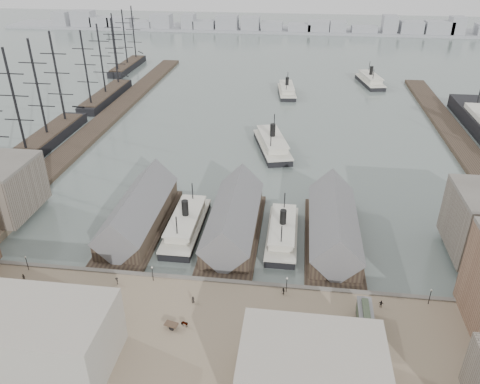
# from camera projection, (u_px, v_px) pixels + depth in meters

# --- Properties ---
(ground) EXTENTS (900.00, 900.00, 0.00)m
(ground) POSITION_uv_depth(u_px,v_px,m) (224.00, 274.00, 111.10)
(ground) COLOR #53605C
(ground) RESTS_ON ground
(quay) EXTENTS (180.00, 30.00, 2.00)m
(quay) POSITION_uv_depth(u_px,v_px,m) (208.00, 332.00, 93.18)
(quay) COLOR #776650
(quay) RESTS_ON ground
(seawall) EXTENTS (180.00, 1.20, 2.30)m
(seawall) POSITION_uv_depth(u_px,v_px,m) (220.00, 284.00, 106.02)
(seawall) COLOR #59544C
(seawall) RESTS_ON ground
(west_wharf) EXTENTS (10.00, 220.00, 1.60)m
(west_wharf) POSITION_uv_depth(u_px,v_px,m) (107.00, 118.00, 205.62)
(west_wharf) COLOR #2D231C
(west_wharf) RESTS_ON ground
(east_wharf) EXTENTS (10.00, 180.00, 1.60)m
(east_wharf) POSITION_uv_depth(u_px,v_px,m) (460.00, 143.00, 180.45)
(east_wharf) COLOR #2D231C
(east_wharf) RESTS_ON ground
(ferry_shed_west) EXTENTS (14.00, 42.00, 12.60)m
(ferry_shed_west) POSITION_uv_depth(u_px,v_px,m) (139.00, 213.00, 126.55)
(ferry_shed_west) COLOR #2D231C
(ferry_shed_west) RESTS_ON ground
(ferry_shed_center) EXTENTS (14.00, 42.00, 12.60)m
(ferry_shed_center) POSITION_uv_depth(u_px,v_px,m) (234.00, 220.00, 123.62)
(ferry_shed_center) COLOR #2D231C
(ferry_shed_center) RESTS_ON ground
(ferry_shed_east) EXTENTS (14.00, 42.00, 12.60)m
(ferry_shed_east) POSITION_uv_depth(u_px,v_px,m) (333.00, 227.00, 120.69)
(ferry_shed_east) COLOR #2D231C
(ferry_shed_east) RESTS_ON ground
(street_bldg_center) EXTENTS (24.00, 16.00, 10.00)m
(street_bldg_center) POSITION_uv_depth(u_px,v_px,m) (312.00, 370.00, 77.60)
(street_bldg_center) COLOR gray
(street_bldg_center) RESTS_ON quay
(street_bldg_west) EXTENTS (30.00, 16.00, 12.00)m
(street_bldg_west) POSITION_uv_depth(u_px,v_px,m) (27.00, 337.00, 82.76)
(street_bldg_west) COLOR gray
(street_bldg_west) RESTS_ON quay
(lamp_post_far_w) EXTENTS (0.44, 0.44, 3.92)m
(lamp_post_far_w) POSITION_uv_depth(u_px,v_px,m) (26.00, 261.00, 107.82)
(lamp_post_far_w) COLOR black
(lamp_post_far_w) RESTS_ON quay
(lamp_post_near_w) EXTENTS (0.44, 0.44, 3.92)m
(lamp_post_near_w) POSITION_uv_depth(u_px,v_px,m) (152.00, 271.00, 104.44)
(lamp_post_near_w) COLOR black
(lamp_post_near_w) RESTS_ON quay
(lamp_post_near_e) EXTENTS (0.44, 0.44, 3.92)m
(lamp_post_near_e) POSITION_uv_depth(u_px,v_px,m) (287.00, 282.00, 101.06)
(lamp_post_near_e) COLOR black
(lamp_post_near_e) RESTS_ON quay
(lamp_post_far_e) EXTENTS (0.44, 0.44, 3.92)m
(lamp_post_far_e) POSITION_uv_depth(u_px,v_px,m) (431.00, 294.00, 97.68)
(lamp_post_far_e) COLOR black
(lamp_post_far_e) RESTS_ON quay
(far_shore) EXTENTS (500.00, 40.00, 15.72)m
(far_shore) POSITION_uv_depth(u_px,v_px,m) (283.00, 27.00, 400.98)
(far_shore) COLOR gray
(far_shore) RESTS_ON ground
(ferry_docked_west) EXTENTS (8.44, 28.12, 10.04)m
(ferry_docked_west) POSITION_uv_depth(u_px,v_px,m) (186.00, 224.00, 126.17)
(ferry_docked_west) COLOR black
(ferry_docked_west) RESTS_ON ground
(ferry_docked_east) EXTENTS (7.83, 26.11, 9.32)m
(ferry_docked_east) POSITION_uv_depth(u_px,v_px,m) (282.00, 232.00, 122.97)
(ferry_docked_east) COLOR black
(ferry_docked_east) RESTS_ON ground
(ferry_open_near) EXTENTS (17.05, 32.17, 11.01)m
(ferry_open_near) POSITION_uv_depth(u_px,v_px,m) (272.00, 144.00, 175.04)
(ferry_open_near) COLOR black
(ferry_open_near) RESTS_ON ground
(ferry_open_mid) EXTENTS (10.87, 27.02, 9.39)m
(ferry_open_mid) POSITION_uv_depth(u_px,v_px,m) (287.00, 90.00, 238.88)
(ferry_open_mid) COLOR black
(ferry_open_mid) RESTS_ON ground
(ferry_open_far) EXTENTS (14.16, 30.18, 10.37)m
(ferry_open_far) POSITION_uv_depth(u_px,v_px,m) (370.00, 80.00, 255.34)
(ferry_open_far) COLOR black
(ferry_open_far) RESTS_ON ground
(sailing_ship_near) EXTENTS (9.61, 66.22, 39.52)m
(sailing_ship_near) POSITION_uv_depth(u_px,v_px,m) (38.00, 144.00, 174.42)
(sailing_ship_near) COLOR black
(sailing_ship_near) RESTS_ON ground
(sailing_ship_mid) EXTENTS (8.75, 50.54, 35.96)m
(sailing_ship_mid) POSITION_uv_depth(u_px,v_px,m) (106.00, 95.00, 230.63)
(sailing_ship_mid) COLOR black
(sailing_ship_mid) RESTS_ON ground
(sailing_ship_far) EXTENTS (8.39, 46.63, 34.51)m
(sailing_ship_far) POSITION_uv_depth(u_px,v_px,m) (128.00, 65.00, 285.53)
(sailing_ship_far) COLOR black
(sailing_ship_far) RESTS_ON ground
(tram) EXTENTS (3.08, 11.20, 3.97)m
(tram) POSITION_uv_depth(u_px,v_px,m) (365.00, 323.00, 91.24)
(tram) COLOR black
(tram) RESTS_ON quay
(horse_cart_left) EXTENTS (4.57, 3.65, 1.50)m
(horse_cart_left) POSITION_uv_depth(u_px,v_px,m) (69.00, 299.00, 99.08)
(horse_cart_left) COLOR black
(horse_cart_left) RESTS_ON quay
(horse_cart_center) EXTENTS (4.90, 2.30, 1.47)m
(horse_cart_center) POSITION_uv_depth(u_px,v_px,m) (180.00, 324.00, 92.63)
(horse_cart_center) COLOR black
(horse_cart_center) RESTS_ON quay
(horse_cart_right) EXTENTS (4.87, 2.86, 1.66)m
(horse_cart_right) POSITION_uv_depth(u_px,v_px,m) (335.00, 354.00, 85.84)
(horse_cart_right) COLOR black
(horse_cart_right) RESTS_ON quay
(pedestrian_0) EXTENTS (0.71, 0.71, 1.59)m
(pedestrian_0) POSITION_uv_depth(u_px,v_px,m) (23.00, 277.00, 105.60)
(pedestrian_0) COLOR black
(pedestrian_0) RESTS_ON quay
(pedestrian_1) EXTENTS (0.66, 0.83, 1.66)m
(pedestrian_1) POSITION_uv_depth(u_px,v_px,m) (31.00, 316.00, 94.70)
(pedestrian_1) COLOR black
(pedestrian_1) RESTS_ON quay
(pedestrian_2) EXTENTS (1.14, 1.32, 1.77)m
(pedestrian_2) POSITION_uv_depth(u_px,v_px,m) (117.00, 281.00, 104.23)
(pedestrian_2) COLOR black
(pedestrian_2) RESTS_ON quay
(pedestrian_3) EXTENTS (0.67, 1.04, 1.65)m
(pedestrian_3) POSITION_uv_depth(u_px,v_px,m) (95.00, 317.00, 94.31)
(pedestrian_3) COLOR black
(pedestrian_3) RESTS_ON quay
(pedestrian_4) EXTENTS (0.87, 0.92, 1.58)m
(pedestrian_4) POSITION_uv_depth(u_px,v_px,m) (193.00, 300.00, 98.96)
(pedestrian_4) COLOR black
(pedestrian_4) RESTS_ON quay
(pedestrian_5) EXTENTS (0.66, 0.72, 1.61)m
(pedestrian_5) POSITION_uv_depth(u_px,v_px,m) (268.00, 337.00, 89.61)
(pedestrian_5) COLOR black
(pedestrian_5) RESTS_ON quay
(pedestrian_6) EXTENTS (0.89, 1.01, 1.75)m
(pedestrian_6) POSITION_uv_depth(u_px,v_px,m) (283.00, 291.00, 101.14)
(pedestrian_6) COLOR black
(pedestrian_6) RESTS_ON quay
(pedestrian_7) EXTENTS (1.21, 1.00, 1.63)m
(pedestrian_7) POSITION_uv_depth(u_px,v_px,m) (377.00, 361.00, 84.50)
(pedestrian_7) COLOR black
(pedestrian_7) RESTS_ON quay
(pedestrian_8) EXTENTS (1.11, 0.72, 1.76)m
(pedestrian_8) POSITION_uv_depth(u_px,v_px,m) (381.00, 304.00, 97.66)
(pedestrian_8) COLOR black
(pedestrian_8) RESTS_ON quay
(pedestrian_9) EXTENTS (0.69, 0.87, 1.56)m
(pedestrian_9) POSITION_uv_depth(u_px,v_px,m) (474.00, 349.00, 87.14)
(pedestrian_9) COLOR black
(pedestrian_9) RESTS_ON quay
(pedestrian_10) EXTENTS (1.00, 0.99, 1.75)m
(pedestrian_10) POSITION_uv_depth(u_px,v_px,m) (287.00, 344.00, 88.00)
(pedestrian_10) COLOR black
(pedestrian_10) RESTS_ON quay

